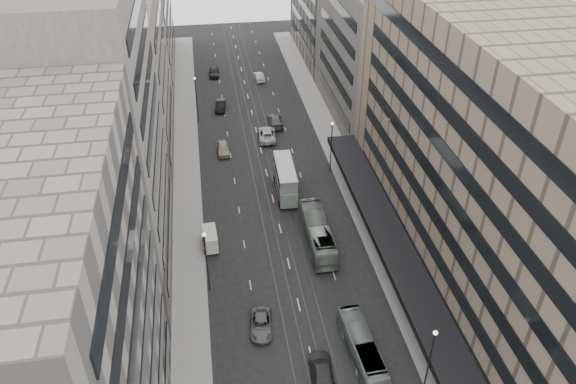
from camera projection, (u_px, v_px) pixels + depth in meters
ground at (313, 362)px, 56.14m from camera, size 220.00×220.00×0.00m
sidewalk_right at (341, 161)px, 88.28m from camera, size 4.00×125.00×0.15m
sidewalk_left at (187, 174)px, 85.11m from camera, size 4.00×125.00×0.15m
department_store at (507, 176)px, 57.09m from camera, size 19.20×60.00×30.00m
building_right_mid at (379, 52)px, 94.66m from camera, size 15.00×28.00×24.00m
building_left_a at (33, 353)px, 38.33m from camera, size 15.00×28.00×30.00m
building_left_b at (82, 139)px, 59.23m from camera, size 15.00×26.00×34.00m
building_left_c at (114, 79)px, 83.80m from camera, size 15.00×28.00×25.00m
building_left_d at (128, 6)px, 109.88m from camera, size 15.00×38.00×28.00m
lamp_right_near at (431, 355)px, 50.42m from camera, size 0.44×0.44×8.32m
lamp_right_far at (332, 141)px, 83.05m from camera, size 0.44×0.44×8.32m
lamp_left_near at (206, 255)px, 61.72m from camera, size 0.44×0.44×8.32m
lamp_left_far at (196, 94)px, 96.81m from camera, size 0.44×0.44×8.32m
bus_near at (362, 348)px, 55.84m from camera, size 2.87×10.21×2.81m
bus_far at (318, 233)px, 70.65m from camera, size 2.98×12.06×3.35m
double_decker at (285, 179)px, 79.39m from camera, size 2.91×8.76×4.75m
panel_van at (210, 239)px, 70.26m from camera, size 2.02×3.88×2.40m
sedan_2 at (261, 324)px, 59.38m from camera, size 2.76×5.12×1.37m
sedan_3 at (322, 371)px, 54.30m from camera, size 2.64×5.62×1.59m
sedan_4 at (223, 148)px, 90.04m from camera, size 2.04×4.88×1.65m
sedan_5 at (221, 106)px, 103.12m from camera, size 2.22×5.01×1.60m
sedan_6 at (267, 134)px, 93.90m from camera, size 3.27×6.32×1.70m
sedan_7 at (275, 121)px, 98.05m from camera, size 2.47×5.84×1.68m
sedan_8 at (214, 72)px, 116.39m from camera, size 2.26×5.07×1.69m
sedan_9 at (259, 77)px, 114.43m from camera, size 1.92×4.76×1.54m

